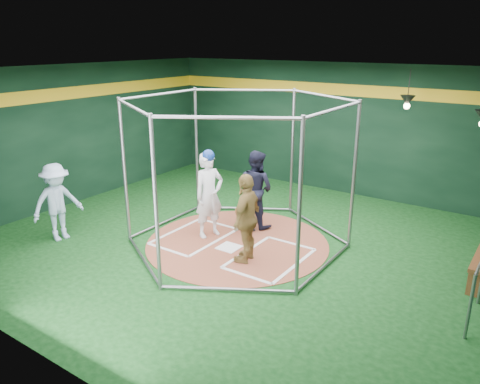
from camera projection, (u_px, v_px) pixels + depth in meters
The scene contains 13 objects.
room_shell at pixel (237, 162), 9.25m from camera, with size 10.10×9.10×3.53m.
clay_disc at pixel (237, 243), 9.79m from camera, with size 3.80×3.80×0.01m, color #954C36.
home_plate at pixel (229, 247), 9.55m from camera, with size 0.43×0.43×0.01m, color white.
batter_box_left at pixel (195, 236), 10.10m from camera, with size 1.17×1.77×0.01m.
batter_box_right at pixel (270, 258), 9.08m from camera, with size 1.17×1.77×0.01m.
batting_cage at pixel (237, 174), 9.33m from camera, with size 4.05×4.67×3.00m.
pendant_lamp_near at pixel (407, 101), 10.58m from camera, with size 0.34×0.34×0.90m.
batter_figure at pixel (209, 194), 9.87m from camera, with size 0.64×0.78×1.90m.
visitor_leopard at pixel (247, 218), 8.76m from camera, with size 1.01×0.42×1.73m, color tan.
catcher_figure at pixel (247, 210), 10.22m from camera, with size 0.56×0.62×0.98m.
umpire at pixel (256, 189), 10.45m from camera, with size 0.85×0.66×1.75m, color black.
bystander_blue at pixel (57, 202), 9.75m from camera, with size 1.07×0.61×1.66m, color #ACC4E4.
steel_railing at pixel (479, 280), 6.91m from camera, with size 0.05×1.18×1.02m.
Camera 1 is at (5.12, -7.37, 4.07)m, focal length 35.00 mm.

